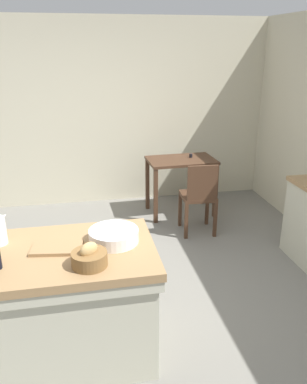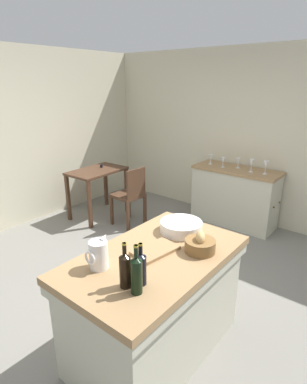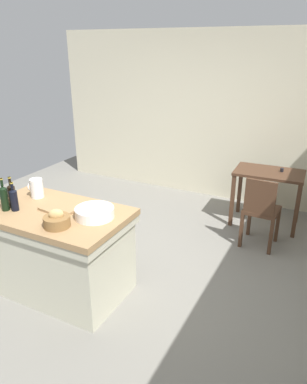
{
  "view_description": "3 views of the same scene",
  "coord_description": "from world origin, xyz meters",
  "px_view_note": "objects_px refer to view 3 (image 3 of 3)",
  "views": [
    {
      "loc": [
        -0.2,
        -3.04,
        2.21
      ],
      "look_at": [
        0.4,
        0.01,
        1.04
      ],
      "focal_mm": 36.59,
      "sensor_mm": 36.0,
      "label": 1
    },
    {
      "loc": [
        -2.03,
        -1.86,
        2.09
      ],
      "look_at": [
        0.33,
        0.05,
        1.03
      ],
      "focal_mm": 29.38,
      "sensor_mm": 36.0,
      "label": 2
    },
    {
      "loc": [
        1.83,
        -2.95,
        2.35
      ],
      "look_at": [
        0.31,
        0.07,
        0.98
      ],
      "focal_mm": 33.89,
      "sensor_mm": 36.0,
      "label": 3
    }
  ],
  "objects_px": {
    "writing_desk": "(268,180)",
    "island_table": "(58,248)",
    "wine_bottle_amber": "(12,195)",
    "bread_basket": "(57,220)",
    "wooden_chair": "(261,210)",
    "cutting_board": "(58,209)",
    "wine_bottle_dark": "(14,199)",
    "wine_bottle_green": "(4,198)",
    "pitcher": "(37,188)",
    "wash_bowl": "(95,213)"
  },
  "relations": [
    {
      "from": "wine_bottle_dark",
      "to": "wine_bottle_amber",
      "type": "distance_m",
      "value": 0.1
    },
    {
      "from": "bread_basket",
      "to": "wine_bottle_green",
      "type": "distance_m",
      "value": 0.67
    },
    {
      "from": "wash_bowl",
      "to": "island_table",
      "type": "bearing_deg",
      "value": -171.41
    },
    {
      "from": "wine_bottle_amber",
      "to": "writing_desk",
      "type": "bearing_deg",
      "value": 52.0
    },
    {
      "from": "island_table",
      "to": "wine_bottle_amber",
      "type": "xyz_separation_m",
      "value": [
        -0.42,
        -0.1,
        0.53
      ]
    },
    {
      "from": "bread_basket",
      "to": "wine_bottle_amber",
      "type": "xyz_separation_m",
      "value": [
        -0.67,
        0.13,
        0.07
      ]
    },
    {
      "from": "bread_basket",
      "to": "cutting_board",
      "type": "distance_m",
      "value": 0.34
    },
    {
      "from": "writing_desk",
      "to": "wooden_chair",
      "type": "xyz_separation_m",
      "value": [
        0.05,
        -0.67,
        -0.15
      ]
    },
    {
      "from": "writing_desk",
      "to": "cutting_board",
      "type": "bearing_deg",
      "value": -122.43
    },
    {
      "from": "bread_basket",
      "to": "wooden_chair",
      "type": "bearing_deg",
      "value": 55.58
    },
    {
      "from": "writing_desk",
      "to": "wine_bottle_dark",
      "type": "distance_m",
      "value": 3.25
    },
    {
      "from": "wash_bowl",
      "to": "writing_desk",
      "type": "bearing_deg",
      "value": 64.52
    },
    {
      "from": "writing_desk",
      "to": "pitcher",
      "type": "xyz_separation_m",
      "value": [
        -1.96,
        -2.26,
        0.34
      ]
    },
    {
      "from": "wine_bottle_dark",
      "to": "wine_bottle_green",
      "type": "relative_size",
      "value": 0.88
    },
    {
      "from": "cutting_board",
      "to": "wine_bottle_amber",
      "type": "xyz_separation_m",
      "value": [
        -0.45,
        -0.12,
        0.11
      ]
    },
    {
      "from": "island_table",
      "to": "writing_desk",
      "type": "height_order",
      "value": "island_table"
    },
    {
      "from": "writing_desk",
      "to": "wooden_chair",
      "type": "relative_size",
      "value": 1.0
    },
    {
      "from": "writing_desk",
      "to": "pitcher",
      "type": "relative_size",
      "value": 3.83
    },
    {
      "from": "bread_basket",
      "to": "wine_bottle_amber",
      "type": "distance_m",
      "value": 0.68
    },
    {
      "from": "pitcher",
      "to": "wine_bottle_amber",
      "type": "relative_size",
      "value": 0.79
    },
    {
      "from": "pitcher",
      "to": "wash_bowl",
      "type": "relative_size",
      "value": 0.67
    },
    {
      "from": "pitcher",
      "to": "wine_bottle_green",
      "type": "height_order",
      "value": "wine_bottle_green"
    },
    {
      "from": "writing_desk",
      "to": "wine_bottle_amber",
      "type": "xyz_separation_m",
      "value": [
        -1.99,
        -2.55,
        0.36
      ]
    },
    {
      "from": "bread_basket",
      "to": "wine_bottle_amber",
      "type": "relative_size",
      "value": 0.76
    },
    {
      "from": "pitcher",
      "to": "cutting_board",
      "type": "bearing_deg",
      "value": -21.72
    },
    {
      "from": "wooden_chair",
      "to": "island_table",
      "type": "bearing_deg",
      "value": -132.43
    },
    {
      "from": "wine_bottle_dark",
      "to": "bread_basket",
      "type": "bearing_deg",
      "value": -7.79
    },
    {
      "from": "wooden_chair",
      "to": "wine_bottle_dark",
      "type": "height_order",
      "value": "wine_bottle_dark"
    },
    {
      "from": "wash_bowl",
      "to": "wine_bottle_green",
      "type": "bearing_deg",
      "value": -163.27
    },
    {
      "from": "wash_bowl",
      "to": "wine_bottle_amber",
      "type": "xyz_separation_m",
      "value": [
        -0.86,
        -0.16,
        0.08
      ]
    },
    {
      "from": "pitcher",
      "to": "wine_bottle_green",
      "type": "bearing_deg",
      "value": -95.62
    },
    {
      "from": "wooden_chair",
      "to": "cutting_board",
      "type": "relative_size",
      "value": 2.66
    },
    {
      "from": "pitcher",
      "to": "island_table",
      "type": "bearing_deg",
      "value": -26.87
    },
    {
      "from": "island_table",
      "to": "cutting_board",
      "type": "bearing_deg",
      "value": 38.2
    },
    {
      "from": "wine_bottle_dark",
      "to": "wine_bottle_amber",
      "type": "xyz_separation_m",
      "value": [
        -0.08,
        0.05,
        0.01
      ]
    },
    {
      "from": "wine_bottle_dark",
      "to": "wine_bottle_amber",
      "type": "relative_size",
      "value": 0.93
    },
    {
      "from": "wash_bowl",
      "to": "wine_bottle_amber",
      "type": "height_order",
      "value": "wine_bottle_amber"
    },
    {
      "from": "pitcher",
      "to": "bread_basket",
      "type": "height_order",
      "value": "pitcher"
    },
    {
      "from": "wooden_chair",
      "to": "pitcher",
      "type": "xyz_separation_m",
      "value": [
        -2.01,
        -1.59,
        0.48
      ]
    },
    {
      "from": "writing_desk",
      "to": "island_table",
      "type": "bearing_deg",
      "value": -122.72
    },
    {
      "from": "wooden_chair",
      "to": "wine_bottle_amber",
      "type": "distance_m",
      "value": 2.82
    },
    {
      "from": "wine_bottle_amber",
      "to": "bread_basket",
      "type": "bearing_deg",
      "value": -11.4
    },
    {
      "from": "writing_desk",
      "to": "pitcher",
      "type": "height_order",
      "value": "pitcher"
    },
    {
      "from": "wine_bottle_green",
      "to": "cutting_board",
      "type": "bearing_deg",
      "value": 25.8
    },
    {
      "from": "bread_basket",
      "to": "cutting_board",
      "type": "height_order",
      "value": "bread_basket"
    },
    {
      "from": "wooden_chair",
      "to": "wine_bottle_green",
      "type": "height_order",
      "value": "wine_bottle_green"
    },
    {
      "from": "pitcher",
      "to": "wooden_chair",
      "type": "bearing_deg",
      "value": 38.39
    },
    {
      "from": "writing_desk",
      "to": "wine_bottle_amber",
      "type": "relative_size",
      "value": 3.02
    },
    {
      "from": "wooden_chair",
      "to": "wash_bowl",
      "type": "bearing_deg",
      "value": -124.74
    },
    {
      "from": "wooden_chair",
      "to": "pitcher",
      "type": "height_order",
      "value": "pitcher"
    }
  ]
}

